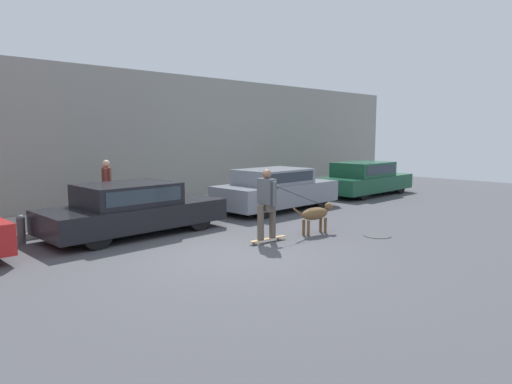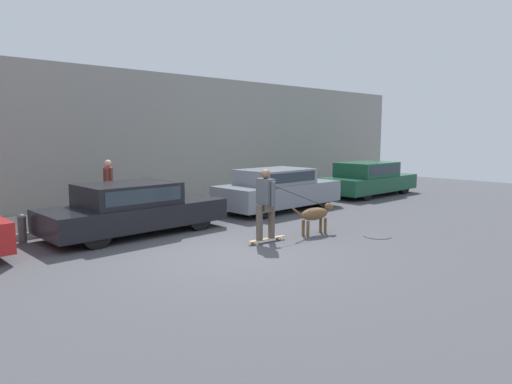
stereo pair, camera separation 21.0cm
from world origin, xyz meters
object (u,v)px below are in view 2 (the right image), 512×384
Objects in this scene: skateboarder at (266,201)px; parked_car_1 at (133,209)px; fire_hydrant at (22,228)px; pedestrian_with_bag at (109,185)px; dog at (316,214)px; parked_car_2 at (278,190)px; parked_car_3 at (368,179)px.

parked_car_1 is at bearing 126.12° from skateboarder.
fire_hydrant is (-2.21, 0.84, -0.26)m from parked_car_1.
pedestrian_with_bag reaches higher than skateboarder.
skateboarder reaches higher than dog.
parked_car_2 is 3.51m from dog.
dog is 1.99× the size of fire_hydrant.
parked_car_2 is 5.02m from pedestrian_with_bag.
skateboarder is (-3.26, -2.79, 0.28)m from parked_car_2.
pedestrian_with_bag is at bearing 80.88° from parked_car_1.
fire_hydrant is (-3.89, 3.63, -0.58)m from skateboarder.
parked_car_1 is 3.27m from skateboarder.
parked_car_3 is at bearing 23.73° from skateboarder.
dog is at bearing -121.67° from parked_car_2.
pedestrian_with_bag is (-2.84, 4.82, 0.51)m from dog.
fire_hydrant is at bearing 52.59° from pedestrian_with_bag.
fire_hydrant is at bearing 176.17° from parked_car_3.
fire_hydrant is at bearing 151.12° from dog.
skateboarder is at bearing -161.26° from parked_car_3.
dog is (-6.84, -3.00, -0.14)m from parked_car_3.
skateboarder is 1.52× the size of pedestrian_with_bag.
pedestrian_with_bag reaches higher than fire_hydrant.
parked_car_1 is 2.38m from fire_hydrant.
parked_car_1 is 9.95m from parked_car_3.
fire_hydrant is at bearing 142.10° from skateboarder.
parked_car_2 is 0.97× the size of parked_car_3.
dog is at bearing 151.43° from pedestrian_with_bag.
parked_car_1 is at bearing 112.38° from pedestrian_with_bag.
dog is 5.62m from pedestrian_with_bag.
parked_car_2 is at bearing 45.68° from skateboarder.
parked_car_2 is 2.72× the size of pedestrian_with_bag.
parked_car_1 is 4.33m from dog.
skateboarder is at bearing -139.80° from parked_car_2.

